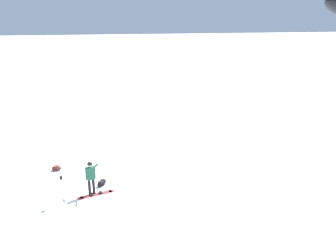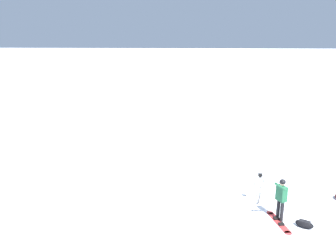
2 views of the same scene
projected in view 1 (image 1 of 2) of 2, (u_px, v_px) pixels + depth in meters
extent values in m
plane|color=white|center=(76.00, 188.00, 16.40)|extent=(300.00, 300.00, 0.00)
cylinder|color=black|center=(94.00, 186.00, 15.75)|extent=(0.14, 0.14, 0.85)
cylinder|color=black|center=(89.00, 187.00, 15.62)|extent=(0.14, 0.14, 0.85)
cube|color=#1E5938|center=(90.00, 173.00, 15.45)|extent=(0.47, 0.41, 0.60)
sphere|color=tan|center=(90.00, 164.00, 15.31)|extent=(0.23, 0.23, 0.23)
sphere|color=black|center=(90.00, 164.00, 15.30)|extent=(0.24, 0.24, 0.24)
cylinder|color=#1E5938|center=(96.00, 166.00, 15.24)|extent=(0.32, 0.53, 0.42)
cylinder|color=#1E5938|center=(86.00, 174.00, 15.35)|extent=(0.09, 0.09, 0.60)
cube|color=#B23333|center=(96.00, 194.00, 15.80)|extent=(1.55, 0.60, 0.02)
cylinder|color=#B23333|center=(112.00, 191.00, 16.11)|extent=(0.27, 0.27, 0.02)
cylinder|color=#B23333|center=(80.00, 198.00, 15.49)|extent=(0.27, 0.27, 0.02)
cube|color=black|center=(101.00, 193.00, 15.87)|extent=(0.18, 0.23, 0.08)
cube|color=black|center=(92.00, 195.00, 15.69)|extent=(0.18, 0.23, 0.08)
ellipsoid|color=#4C1E19|center=(56.00, 168.00, 18.27)|extent=(0.59, 0.49, 0.27)
cube|color=brown|center=(56.00, 167.00, 18.24)|extent=(0.35, 0.29, 0.08)
cylinder|color=#262628|center=(63.00, 193.00, 14.69)|extent=(0.08, 0.31, 1.28)
cylinder|color=#262628|center=(66.00, 191.00, 14.89)|extent=(0.29, 0.14, 1.28)
cylinder|color=#262628|center=(60.00, 191.00, 14.86)|extent=(0.27, 0.18, 1.28)
cube|color=black|center=(61.00, 179.00, 14.60)|extent=(0.10, 0.10, 0.06)
cube|color=black|center=(61.00, 177.00, 14.57)|extent=(0.12, 0.16, 0.10)
ellipsoid|color=black|center=(102.00, 183.00, 16.64)|extent=(0.65, 0.76, 0.27)
cube|color=black|center=(102.00, 181.00, 16.61)|extent=(0.39, 0.45, 0.08)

